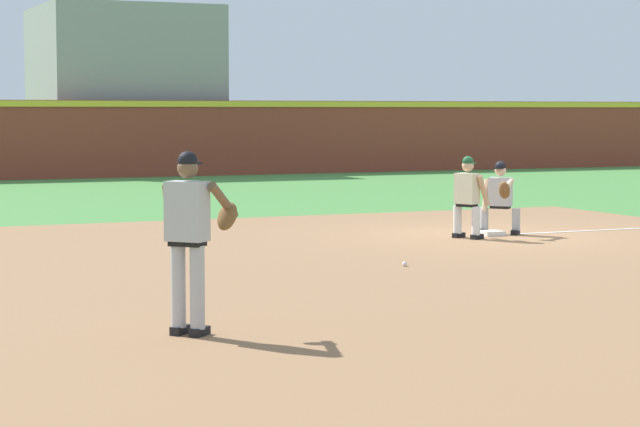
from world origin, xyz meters
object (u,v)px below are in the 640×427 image
baseball (405,264)px  baserunner (467,194)px  first_base_bag (491,233)px  pitcher (191,231)px  first_baseman (500,195)px

baseball → baserunner: baserunner is taller
first_base_bag → pitcher: (-8.04, -7.41, 1.01)m
baseball → baserunner: (2.83, 3.05, 0.76)m
baserunner → first_baseman: bearing=23.9°
first_base_bag → pitcher: 10.98m
first_baseman → first_base_bag: bearing=-154.8°
baseball → pitcher: size_ratio=0.04×
baserunner → baseball: bearing=-132.9°
first_baseman → baserunner: size_ratio=0.92×
baseball → first_baseman: first_baseman is taller
pitcher → baseball: bearing=41.9°
pitcher → baserunner: pitcher is taller
baserunner → pitcher: bearing=-136.0°
baseball → baserunner: bearing=47.1°
first_baseman → baserunner: 1.02m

